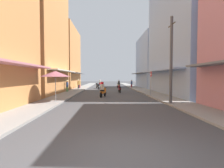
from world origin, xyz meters
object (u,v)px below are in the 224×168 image
at_px(motorbike_orange, 103,90).
at_px(vendor_umbrella, 55,74).
at_px(motorbike_black, 97,86).
at_px(pedestrian_midway, 67,85).
at_px(pedestrian_far, 78,84).
at_px(utility_pole, 171,60).
at_px(motorbike_white, 119,84).
at_px(pedestrian_crossing, 80,84).
at_px(street_sign_no_entry, 151,80).
at_px(pedestrian_foreground, 132,84).
at_px(motorbike_maroon, 120,89).
at_px(motorbike_red, 100,83).

height_order(motorbike_orange, vendor_umbrella, vendor_umbrella).
distance_m(motorbike_black, pedestrian_midway, 8.73).
height_order(pedestrian_far, utility_pole, utility_pole).
xyz_separation_m(motorbike_orange, motorbike_white, (2.70, 14.92, 0.00)).
height_order(pedestrian_crossing, vendor_umbrella, vendor_umbrella).
relative_size(motorbike_orange, motorbike_white, 0.98).
relative_size(utility_pole, street_sign_no_entry, 2.42).
height_order(motorbike_black, pedestrian_foreground, pedestrian_foreground).
bearing_deg(pedestrian_midway, motorbike_black, 65.32).
bearing_deg(motorbike_black, motorbike_maroon, -68.24).
distance_m(motorbike_orange, utility_pole, 7.61).
xyz_separation_m(motorbike_orange, pedestrian_far, (-4.45, 11.67, 0.26)).
bearing_deg(pedestrian_foreground, pedestrian_far, -162.99).
xyz_separation_m(motorbike_maroon, motorbike_white, (0.61, 9.96, 0.20)).
xyz_separation_m(pedestrian_far, street_sign_no_entry, (9.42, -11.58, 0.75)).
bearing_deg(motorbike_black, pedestrian_foreground, 10.07).
distance_m(motorbike_black, utility_pole, 19.77).
bearing_deg(motorbike_white, vendor_umbrella, -108.52).
bearing_deg(motorbike_maroon, pedestrian_foreground, 72.36).
distance_m(motorbike_white, pedestrian_crossing, 7.43).
bearing_deg(pedestrian_crossing, pedestrian_far, -90.07).
xyz_separation_m(motorbike_white, pedestrian_foreground, (2.46, -0.31, 0.07)).
relative_size(motorbike_black, street_sign_no_entry, 0.67).
relative_size(motorbike_orange, street_sign_no_entry, 0.66).
distance_m(motorbike_red, motorbike_maroon, 19.00).
height_order(motorbike_maroon, utility_pole, utility_pole).
bearing_deg(motorbike_black, pedestrian_crossing, -169.52).
distance_m(pedestrian_crossing, pedestrian_midway, 7.36).
xyz_separation_m(motorbike_orange, motorbike_maroon, (2.09, 4.96, -0.20)).
height_order(motorbike_orange, motorbike_maroon, motorbike_orange).
bearing_deg(vendor_umbrella, motorbike_maroon, 57.38).
xyz_separation_m(motorbike_orange, vendor_umbrella, (-3.63, -3.97, 1.59)).
bearing_deg(pedestrian_far, motorbike_orange, -69.14).
height_order(pedestrian_crossing, street_sign_no_entry, street_sign_no_entry).
bearing_deg(vendor_umbrella, motorbike_red, 84.98).
relative_size(vendor_umbrella, utility_pole, 0.39).
bearing_deg(motorbike_orange, pedestrian_crossing, 109.05).
bearing_deg(motorbike_maroon, motorbike_orange, -112.84).
relative_size(pedestrian_crossing, pedestrian_foreground, 1.05).
xyz_separation_m(motorbike_white, pedestrian_crossing, (-7.15, -2.04, 0.12)).
bearing_deg(motorbike_maroon, pedestrian_crossing, 129.54).
xyz_separation_m(motorbike_maroon, utility_pole, (2.99, -10.01, 2.78)).
bearing_deg(pedestrian_foreground, motorbike_black, -169.93).
height_order(pedestrian_foreground, utility_pole, utility_pole).
xyz_separation_m(motorbike_black, pedestrian_midway, (-3.64, -7.92, 0.46)).
distance_m(motorbike_maroon, vendor_umbrella, 10.75).
xyz_separation_m(vendor_umbrella, utility_pole, (8.70, -1.08, 1.00)).
xyz_separation_m(motorbike_white, vendor_umbrella, (-6.33, -18.89, 1.59)).
distance_m(motorbike_maroon, pedestrian_crossing, 10.27).
bearing_deg(pedestrian_foreground, motorbike_red, 125.01).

